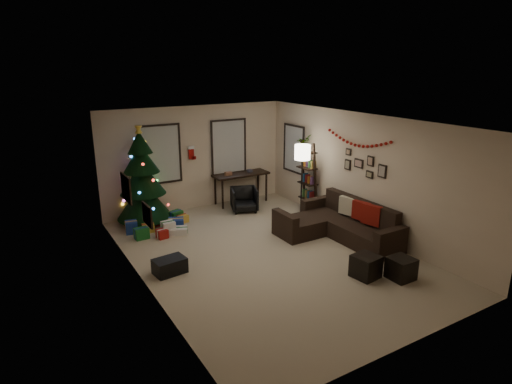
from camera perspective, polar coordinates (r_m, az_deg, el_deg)
floor at (r=8.90m, az=1.45°, el=-8.17°), size 7.00×7.00×0.00m
ceiling at (r=8.14m, az=1.59°, el=9.34°), size 7.00×7.00×0.00m
wall_back at (r=11.43m, az=-7.94°, el=4.49°), size 5.00×0.00×5.00m
wall_front at (r=5.95m, az=20.03°, el=-8.10°), size 5.00×0.00×5.00m
wall_left at (r=7.45m, az=-14.98°, el=-2.64°), size 0.00×7.00×7.00m
wall_right at (r=9.94m, az=13.79°, el=2.30°), size 0.00×7.00×7.00m
window_back_left at (r=11.04m, az=-12.47°, el=4.88°), size 1.05×0.06×1.50m
window_back_right at (r=11.76m, az=-3.65°, el=5.95°), size 1.05×0.06×1.50m
window_right_wall at (r=11.78m, az=5.05°, el=5.70°), size 0.06×0.90×1.30m
christmas_tree at (r=10.64m, az=-14.73°, el=1.28°), size 1.31×1.31×2.44m
presents at (r=10.25m, az=-12.12°, el=-4.39°), size 1.50×1.10×0.30m
sofa at (r=9.81m, az=10.84°, el=-4.32°), size 1.75×2.56×0.84m
pillow_red_a at (r=9.50m, az=14.99°, el=-2.93°), size 0.22×0.45×0.43m
pillow_red_b at (r=9.71m, az=13.69°, el=-2.42°), size 0.20×0.43×0.41m
pillow_cream at (r=10.00m, az=11.99°, el=-1.80°), size 0.22×0.42×0.40m
ottoman_near at (r=8.17m, az=14.27°, el=-9.48°), size 0.49×0.49×0.42m
ottoman_far at (r=8.30m, az=18.58°, el=-9.53°), size 0.42×0.42×0.40m
desk at (r=11.84m, az=-1.99°, el=2.01°), size 1.55×0.55×0.84m
desk_chair at (r=11.28m, az=-1.56°, el=-0.97°), size 0.77×0.75×0.63m
bookshelf at (r=11.13m, az=6.92°, el=1.79°), size 0.30×0.54×1.85m
potted_plant at (r=11.12m, az=6.31°, el=6.74°), size 0.63×0.61×0.54m
floor_lamp at (r=10.64m, az=6.13°, el=4.61°), size 0.39×0.39×1.83m
art_map at (r=8.25m, az=-16.76°, el=0.48°), size 0.04×0.60×0.50m
art_abstract at (r=7.15m, az=-14.15°, el=-2.95°), size 0.04×0.45×0.35m
gallery at (r=9.82m, az=14.10°, el=3.44°), size 0.03×1.25×0.54m
garland at (r=9.86m, az=13.23°, el=6.67°), size 0.08×1.90×0.30m
stocking_left at (r=11.29m, az=-8.51°, el=5.19°), size 0.20×0.05×0.36m
stocking_right at (r=11.53m, az=-7.16°, el=4.80°), size 0.20×0.05×0.36m
storage_bin at (r=8.25m, az=-11.31°, el=-9.53°), size 0.61×0.44×0.29m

